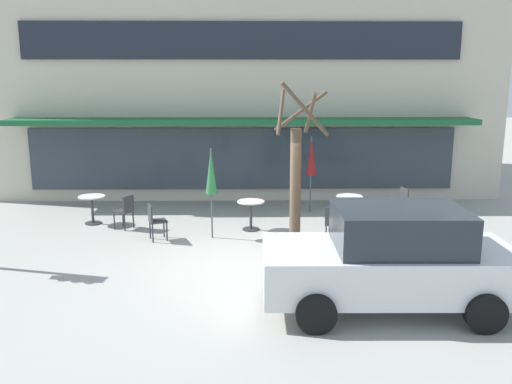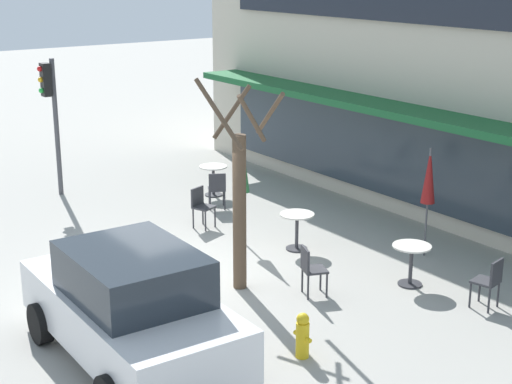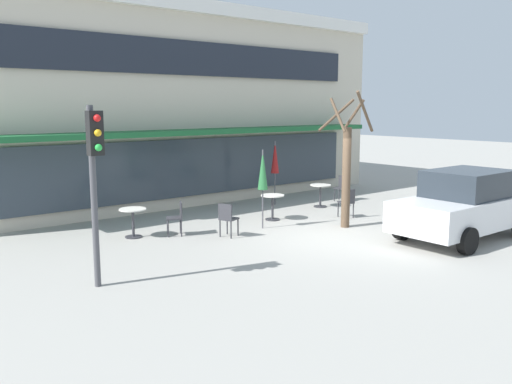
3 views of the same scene
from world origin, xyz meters
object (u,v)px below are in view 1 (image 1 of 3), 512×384
(patio_umbrella_green_folded, at_px, (211,172))
(cafe_chair_3, at_px, (401,201))
(patio_umbrella_cream_folded, at_px, (311,156))
(cafe_chair_0, at_px, (155,219))
(street_tree, at_px, (296,180))
(cafe_table_by_tree, at_px, (92,205))
(cafe_chair_1, at_px, (334,222))
(parked_sedan, at_px, (391,259))
(fire_hydrant, at_px, (426,249))
(cafe_table_near_wall, at_px, (349,205))
(cafe_table_streetside, at_px, (251,210))
(cafe_chair_2, at_px, (126,209))

(patio_umbrella_green_folded, relative_size, cafe_chair_3, 2.47)
(patio_umbrella_cream_folded, bearing_deg, cafe_chair_0, -146.14)
(patio_umbrella_green_folded, relative_size, street_tree, 0.58)
(cafe_table_by_tree, height_order, cafe_chair_1, cafe_chair_1)
(parked_sedan, bearing_deg, fire_hydrant, 57.94)
(fire_hydrant, bearing_deg, cafe_table_by_tree, 156.64)
(cafe_table_near_wall, xyz_separation_m, cafe_chair_0, (-4.94, -1.40, 0.01))
(cafe_chair_3, bearing_deg, patio_umbrella_green_folded, -162.89)
(patio_umbrella_cream_folded, xyz_separation_m, street_tree, (-0.79, -3.89, 0.06))
(cafe_table_near_wall, distance_m, street_tree, 3.29)
(cafe_chair_1, relative_size, cafe_chair_3, 1.00)
(cafe_chair_0, xyz_separation_m, fire_hydrant, (5.93, -1.87, -0.17))
(patio_umbrella_green_folded, relative_size, cafe_chair_0, 2.47)
(parked_sedan, relative_size, fire_hydrant, 6.00)
(cafe_table_near_wall, distance_m, patio_umbrella_cream_folded, 1.94)
(cafe_chair_1, height_order, cafe_chair_3, same)
(cafe_chair_3, bearing_deg, cafe_table_streetside, -167.81)
(cafe_table_near_wall, bearing_deg, cafe_chair_3, 12.89)
(patio_umbrella_green_folded, height_order, street_tree, street_tree)
(cafe_table_by_tree, distance_m, cafe_chair_2, 1.13)
(patio_umbrella_green_folded, bearing_deg, parked_sedan, -51.95)
(patio_umbrella_cream_folded, relative_size, cafe_chair_3, 2.47)
(cafe_table_streetside, distance_m, cafe_table_by_tree, 4.28)
(cafe_table_near_wall, relative_size, cafe_chair_1, 0.85)
(patio_umbrella_cream_folded, relative_size, cafe_chair_1, 2.47)
(patio_umbrella_cream_folded, relative_size, street_tree, 0.58)
(cafe_chair_1, distance_m, parked_sedan, 3.65)
(cafe_chair_1, height_order, street_tree, street_tree)
(cafe_table_by_tree, xyz_separation_m, cafe_chair_3, (8.33, 0.22, 0.01))
(cafe_table_near_wall, relative_size, fire_hydrant, 1.08)
(cafe_table_streetside, bearing_deg, parked_sedan, -64.50)
(cafe_chair_0, bearing_deg, cafe_chair_1, -4.90)
(cafe_table_by_tree, xyz_separation_m, parked_sedan, (6.53, -5.50, 0.36))
(patio_umbrella_cream_folded, relative_size, parked_sedan, 0.52)
(patio_umbrella_green_folded, relative_size, cafe_chair_1, 2.47)
(cafe_table_near_wall, xyz_separation_m, patio_umbrella_green_folded, (-3.58, -1.22, 1.11))
(cafe_chair_3, bearing_deg, cafe_table_by_tree, -178.47)
(cafe_chair_0, bearing_deg, cafe_chair_2, 132.61)
(cafe_table_by_tree, distance_m, patio_umbrella_green_folded, 3.70)
(fire_hydrant, bearing_deg, cafe_chair_2, 157.31)
(cafe_table_near_wall, bearing_deg, cafe_table_by_tree, 179.04)
(cafe_table_near_wall, xyz_separation_m, fire_hydrant, (1.00, -3.28, -0.16))
(cafe_chair_0, xyz_separation_m, parked_sedan, (4.62, -3.98, 0.35))
(cafe_table_near_wall, bearing_deg, cafe_chair_0, -164.14)
(street_tree, bearing_deg, cafe_table_streetside, 115.24)
(cafe_table_streetside, xyz_separation_m, parked_sedan, (2.31, -4.83, 0.36))
(fire_hydrant, bearing_deg, cafe_table_streetside, 143.05)
(cafe_chair_2, bearing_deg, patio_umbrella_green_folded, -19.58)
(patio_umbrella_green_folded, xyz_separation_m, fire_hydrant, (4.58, -2.06, -1.27))
(cafe_table_near_wall, xyz_separation_m, cafe_chair_1, (-0.68, -1.77, 0.01))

